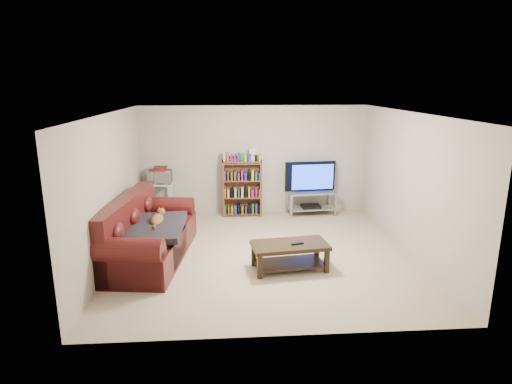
{
  "coord_description": "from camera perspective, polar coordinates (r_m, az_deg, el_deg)",
  "views": [
    {
      "loc": [
        -0.61,
        -6.89,
        2.86
      ],
      "look_at": [
        -0.1,
        0.4,
        1.0
      ],
      "focal_mm": 30.0,
      "sensor_mm": 36.0,
      "label": 1
    }
  ],
  "objects": [
    {
      "name": "coffee_table",
      "position": [
        6.8,
        4.51,
        -7.89
      ],
      "size": [
        1.25,
        0.74,
        0.43
      ],
      "rotation": [
        0.0,
        0.0,
        0.13
      ],
      "color": "black",
      "rests_on": "floor"
    },
    {
      "name": "shelf_clutter",
      "position": [
        9.27,
        -1.27,
        4.87
      ],
      "size": [
        0.63,
        0.2,
        0.28
      ],
      "rotation": [
        0.0,
        0.0,
        -0.03
      ],
      "color": "silver",
      "rests_on": "bookshelf"
    },
    {
      "name": "wall_back",
      "position": [
        9.55,
        -0.29,
        4.28
      ],
      "size": [
        5.0,
        0.0,
        5.0
      ],
      "primitive_type": "plane",
      "rotation": [
        1.57,
        0.0,
        0.0
      ],
      "color": "beige",
      "rests_on": "ground"
    },
    {
      "name": "ceiling",
      "position": [
        6.93,
        1.08,
        10.48
      ],
      "size": [
        5.0,
        5.0,
        0.0
      ],
      "primitive_type": "plane",
      "rotation": [
        3.14,
        0.0,
        0.0
      ],
      "color": "white",
      "rests_on": "ground"
    },
    {
      "name": "television",
      "position": [
        9.49,
        7.41,
        1.98
      ],
      "size": [
        1.15,
        0.25,
        0.66
      ],
      "primitive_type": "imported",
      "rotation": [
        0.0,
        0.0,
        3.23
      ],
      "color": "black",
      "rests_on": "tv_stand"
    },
    {
      "name": "remote",
      "position": [
        6.73,
        5.55,
        -6.86
      ],
      "size": [
        0.2,
        0.1,
        0.02
      ],
      "primitive_type": "cube",
      "rotation": [
        0.0,
        0.0,
        0.28
      ],
      "color": "black",
      "rests_on": "coffee_table"
    },
    {
      "name": "cat",
      "position": [
        7.31,
        -13.07,
        -3.64
      ],
      "size": [
        0.34,
        0.69,
        0.2
      ],
      "primitive_type": null,
      "rotation": [
        0.0,
        0.0,
        -0.12
      ],
      "color": "brown",
      "rests_on": "sofa"
    },
    {
      "name": "tv_stand",
      "position": [
        9.61,
        7.32,
        -0.94
      ],
      "size": [
        1.1,
        0.57,
        0.53
      ],
      "rotation": [
        0.0,
        0.0,
        0.09
      ],
      "color": "#999EA3",
      "rests_on": "floor"
    },
    {
      "name": "wall_left",
      "position": [
        7.33,
        -18.83,
        0.42
      ],
      "size": [
        0.0,
        5.0,
        5.0
      ],
      "primitive_type": "plane",
      "rotation": [
        1.57,
        0.0,
        1.57
      ],
      "color": "beige",
      "rests_on": "ground"
    },
    {
      "name": "game_boxes",
      "position": [
        9.35,
        -12.74,
        2.92
      ],
      "size": [
        0.29,
        0.26,
        0.05
      ],
      "primitive_type": "cube",
      "rotation": [
        0.0,
        0.0,
        -0.04
      ],
      "color": "maroon",
      "rests_on": "microwave"
    },
    {
      "name": "dvd_player",
      "position": [
        9.65,
        7.29,
        -1.89
      ],
      "size": [
        0.45,
        0.33,
        0.06
      ],
      "primitive_type": "cube",
      "rotation": [
        0.0,
        0.0,
        0.09
      ],
      "color": "black",
      "rests_on": "tv_stand"
    },
    {
      "name": "blanket",
      "position": [
        7.12,
        -13.51,
        -4.65
      ],
      "size": [
        0.99,
        1.26,
        0.2
      ],
      "primitive_type": "cube",
      "rotation": [
        0.05,
        -0.04,
        -0.04
      ],
      "color": "black",
      "rests_on": "sofa"
    },
    {
      "name": "sofa",
      "position": [
        7.41,
        -14.52,
        -5.94
      ],
      "size": [
        1.34,
        2.56,
        1.04
      ],
      "rotation": [
        0.0,
        0.0,
        -0.12
      ],
      "color": "#4B1413",
      "rests_on": "floor"
    },
    {
      "name": "floor",
      "position": [
        7.48,
        0.99,
        -8.19
      ],
      "size": [
        5.0,
        5.0,
        0.0
      ],
      "primitive_type": "plane",
      "color": "beige",
      "rests_on": "ground"
    },
    {
      "name": "wall_front",
      "position": [
        4.73,
        3.7,
        -6.29
      ],
      "size": [
        5.0,
        0.0,
        5.0
      ],
      "primitive_type": "plane",
      "rotation": [
        -1.57,
        0.0,
        0.0
      ],
      "color": "beige",
      "rests_on": "ground"
    },
    {
      "name": "microwave_stand",
      "position": [
        9.47,
        -12.56,
        -0.48
      ],
      "size": [
        0.5,
        0.38,
        0.78
      ],
      "rotation": [
        0.0,
        0.0,
        -0.04
      ],
      "color": "silver",
      "rests_on": "floor"
    },
    {
      "name": "microwave",
      "position": [
        9.38,
        -12.69,
        1.97
      ],
      "size": [
        0.5,
        0.35,
        0.27
      ],
      "primitive_type": "imported",
      "rotation": [
        0.0,
        0.0,
        -0.04
      ],
      "color": "silver",
      "rests_on": "microwave_stand"
    },
    {
      "name": "wall_right",
      "position": [
        7.74,
        19.81,
        1.04
      ],
      "size": [
        0.0,
        5.0,
        5.0
      ],
      "primitive_type": "plane",
      "rotation": [
        1.57,
        0.0,
        -1.57
      ],
      "color": "beige",
      "rests_on": "ground"
    },
    {
      "name": "bookshelf",
      "position": [
        9.4,
        -1.85,
        0.61
      ],
      "size": [
        0.87,
        0.3,
        1.24
      ],
      "rotation": [
        0.0,
        0.0,
        -0.03
      ],
      "color": "brown",
      "rests_on": "floor"
    }
  ]
}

